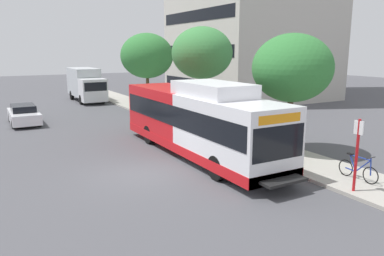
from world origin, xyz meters
name	(u,v)px	position (x,y,z in m)	size (l,w,h in m)	color
ground_plane	(89,136)	(0.00, 8.00, 0.00)	(120.00, 120.00, 0.00)	#4C4C51
sidewalk_curb	(207,129)	(7.00, 6.00, 0.07)	(3.00, 56.00, 0.14)	#A8A399
transit_bus	(197,121)	(3.60, 1.38, 1.70)	(2.58, 12.25, 3.65)	white
bus_stop_sign_pole	(357,150)	(5.86, -5.81, 1.65)	(0.10, 0.36, 2.60)	red
bicycle_parked	(358,169)	(7.00, -5.10, 0.56)	(0.52, 1.76, 1.02)	black
street_tree_near_stop	(292,68)	(7.74, -0.54, 4.20)	(3.84, 3.84, 5.70)	#4C3823
street_tree_mid_block	(202,53)	(7.61, 7.64, 4.84)	(4.02, 4.02, 6.43)	#4C3823
street_tree_far_block	(147,56)	(7.64, 17.09, 4.54)	(4.60, 4.60, 6.36)	#4C3823
parked_car_far_lane	(24,114)	(-2.91, 14.10, 0.66)	(1.80, 4.50, 1.33)	silver
box_truck_background	(86,84)	(3.84, 23.88, 1.74)	(2.32, 7.01, 3.25)	silver
lattice_comm_tower	(210,27)	(22.89, 31.07, 8.07)	(1.10, 1.10, 24.64)	#B7B7BC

